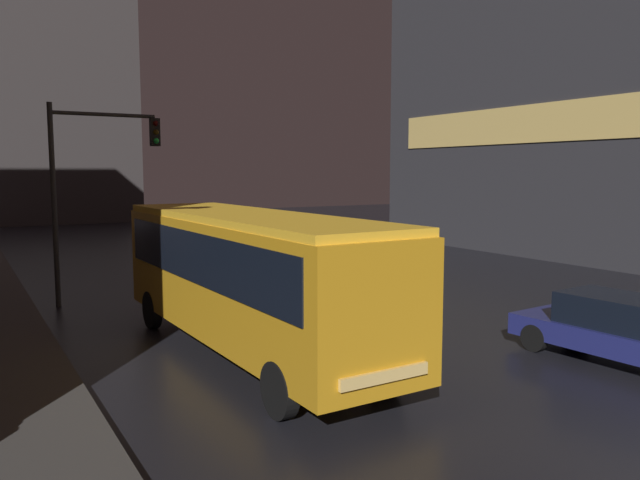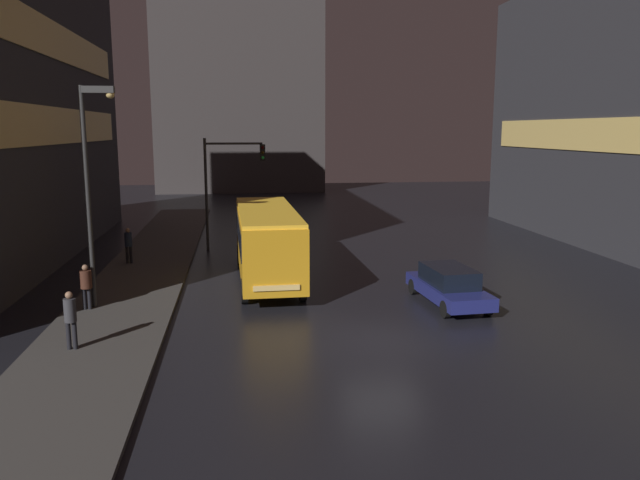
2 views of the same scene
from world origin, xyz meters
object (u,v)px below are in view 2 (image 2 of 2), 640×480
(car_taxi, at_px, (449,285))
(pedestrian_mid, at_px, (70,315))
(traffic_light_main, at_px, (227,175))
(bus_near, at_px, (267,237))
(pedestrian_near, at_px, (86,282))
(pedestrian_far, at_px, (128,243))
(street_lamp_sidewalk, at_px, (92,164))

(car_taxi, xyz_separation_m, pedestrian_mid, (-13.12, -3.85, 0.45))
(pedestrian_mid, bearing_deg, traffic_light_main, -69.04)
(bus_near, distance_m, pedestrian_near, 8.09)
(pedestrian_near, xyz_separation_m, pedestrian_far, (0.15, 8.17, 0.02))
(pedestrian_far, relative_size, traffic_light_main, 0.28)
(pedestrian_far, distance_m, street_lamp_sidewalk, 8.95)
(car_taxi, distance_m, pedestrian_mid, 13.68)
(pedestrian_near, relative_size, traffic_light_main, 0.27)
(pedestrian_mid, relative_size, pedestrian_far, 1.02)
(car_taxi, height_order, pedestrian_mid, pedestrian_mid)
(traffic_light_main, bearing_deg, pedestrian_near, -112.76)
(car_taxi, xyz_separation_m, pedestrian_near, (-13.68, 0.53, 0.41))
(bus_near, xyz_separation_m, car_taxi, (6.82, -4.74, -1.25))
(pedestrian_mid, bearing_deg, pedestrian_near, -46.52)
(pedestrian_far, height_order, street_lamp_sidewalk, street_lamp_sidewalk)
(street_lamp_sidewalk, bearing_deg, bus_near, 31.21)
(pedestrian_mid, bearing_deg, pedestrian_far, -51.93)
(pedestrian_mid, bearing_deg, bus_near, -90.07)
(car_taxi, distance_m, traffic_light_main, 15.56)
(bus_near, xyz_separation_m, pedestrian_far, (-6.71, 3.96, -0.82))
(street_lamp_sidewalk, bearing_deg, pedestrian_far, 91.98)
(car_taxi, xyz_separation_m, traffic_light_main, (-8.69, 12.43, 3.49))
(pedestrian_near, bearing_deg, street_lamp_sidewalk, -47.24)
(car_taxi, relative_size, pedestrian_mid, 2.72)
(car_taxi, relative_size, pedestrian_near, 2.90)
(pedestrian_mid, bearing_deg, street_lamp_sidewalk, -52.11)
(bus_near, distance_m, car_taxi, 8.40)
(car_taxi, bearing_deg, pedestrian_far, -36.95)
(pedestrian_far, bearing_deg, car_taxi, 14.72)
(pedestrian_mid, relative_size, traffic_light_main, 0.29)
(pedestrian_mid, distance_m, pedestrian_far, 12.55)
(car_taxi, bearing_deg, street_lamp_sidewalk, -7.84)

